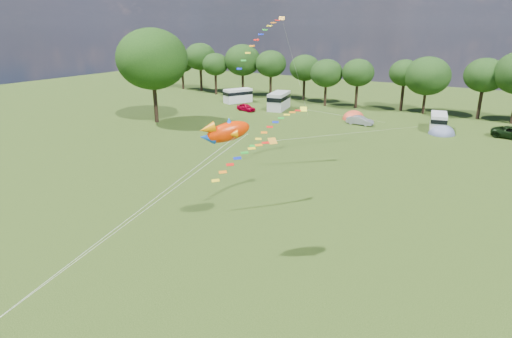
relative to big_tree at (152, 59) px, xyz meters
The scene contains 14 objects.
ground_plane 42.02m from the big_tree, 43.03° to the right, with size 180.00×180.00×0.00m, color black.
tree_line 44.52m from the big_tree, 37.40° to the left, with size 102.98×10.98×10.27m.
big_tree is the anchor object (origin of this frame).
car_a 17.56m from the big_tree, 65.04° to the left, with size 1.41×3.58×1.19m, color #AA0021.
car_b 30.74m from the big_tree, 28.98° to the left, with size 1.33×3.55×1.25m, color gray.
campervan_a 21.23m from the big_tree, 87.54° to the left, with size 4.10×5.51×2.49m.
campervan_b 22.19m from the big_tree, 60.22° to the left, with size 3.69×6.20×2.84m.
campervan_c 40.35m from the big_tree, 24.81° to the left, with size 2.92×5.06×2.33m.
tent_orange 30.83m from the big_tree, 36.16° to the left, with size 3.36×3.68×2.63m.
tent_greyblue 40.71m from the big_tree, 21.98° to the left, with size 3.38×3.70×2.52m.
fish_kite 39.40m from the big_tree, 38.72° to the right, with size 2.74×3.00×1.73m.
streamer_kite_a 18.95m from the big_tree, ahead, with size 3.43×5.59×5.79m.
streamer_kite_b 25.94m from the big_tree, 14.80° to the right, with size 4.41×4.72×3.84m.
streamer_kite_c 33.22m from the big_tree, 32.16° to the right, with size 3.22×5.06×2.83m.
Camera 1 is at (15.46, -16.38, 13.93)m, focal length 30.00 mm.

